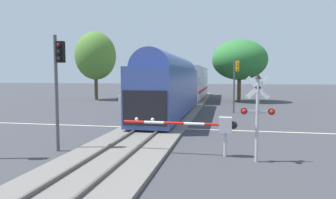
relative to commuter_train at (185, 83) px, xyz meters
name	(u,v)px	position (x,y,z in m)	size (l,w,h in m)	color
ground_plane	(155,128)	(0.00, -15.45, -2.80)	(220.00, 220.00, 0.00)	#3D3D42
road_centre_stripe	(155,128)	(0.00, -15.45, -2.79)	(44.00, 0.20, 0.01)	beige
railway_track	(155,127)	(0.00, -15.45, -2.70)	(4.40, 80.00, 0.32)	slate
commuter_train	(185,83)	(0.00, 0.00, 0.00)	(3.04, 39.52, 5.16)	#384C93
crossing_gate_near	(214,126)	(4.28, -22.15, -1.41)	(5.30, 0.40, 1.80)	#B7B7BC
crossing_signal_mast	(257,109)	(6.11, -22.81, -0.51)	(1.36, 0.44, 3.74)	#B2B2B7
crossing_gate_far	(128,99)	(-4.16, -8.75, -1.39)	(5.87, 0.40, 1.80)	#B7B7BC
traffic_signal_far_side	(236,76)	(5.74, -5.91, 0.79)	(0.53, 0.38, 5.35)	#4C4C51
traffic_signal_median	(58,74)	(-3.03, -22.67, 0.93)	(0.53, 0.38, 5.57)	#4C4C51
pine_left_background	(96,56)	(-14.24, 6.66, 3.74)	(6.02, 6.02, 10.10)	#4C3828
elm_centre_background	(240,60)	(6.66, 7.14, 2.99)	(7.53, 7.53, 8.57)	brown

